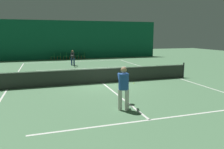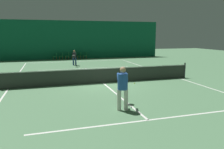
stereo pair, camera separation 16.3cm
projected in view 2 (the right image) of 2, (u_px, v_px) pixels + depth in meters
The scene contains 18 objects.
ground_plane at pixel (103, 83), 13.78m from camera, with size 60.00×60.00×0.00m, color #56845B.
backdrop_curtain at pixel (73, 40), 27.44m from camera, with size 23.00×0.12×4.76m.
court_line_baseline_far at pixel (77, 61), 24.99m from camera, with size 11.00×0.10×0.00m.
court_line_service_far at pixel (85, 68), 19.81m from camera, with size 8.25×0.10×0.00m.
court_line_service_near at pixel (148, 120), 7.75m from camera, with size 8.25×0.10×0.00m.
court_line_sideline_left at pixel (8, 89), 12.21m from camera, with size 0.10×23.80×0.00m.
court_line_sideline_right at pixel (179, 78), 15.34m from camera, with size 0.10×23.80×0.00m.
court_line_centre at pixel (103, 83), 13.78m from camera, with size 0.10×12.80×0.00m.
tennis_net at pixel (103, 75), 13.69m from camera, with size 12.00×0.10×1.07m.
player_near at pixel (123, 85), 8.64m from camera, with size 0.74×1.44×1.77m.
player_far at pixel (74, 57), 21.59m from camera, with size 0.59×1.32×1.51m.
courtside_chair_0 at pixel (55, 56), 26.61m from camera, with size 0.44×0.44×0.84m.
courtside_chair_1 at pixel (62, 56), 26.82m from camera, with size 0.44×0.44×0.84m.
courtside_chair_2 at pixel (68, 55), 27.03m from camera, with size 0.44×0.44×0.84m.
courtside_chair_3 at pixel (74, 55), 27.24m from camera, with size 0.44×0.44×0.84m.
courtside_chair_4 at pixel (80, 55), 27.46m from camera, with size 0.44×0.44×0.84m.
courtside_chair_5 at pixel (85, 55), 27.67m from camera, with size 0.44×0.44×0.84m.
tennis_ball at pixel (135, 83), 13.55m from camera, with size 0.07×0.07×0.07m.
Camera 2 is at (-3.35, -13.05, 2.98)m, focal length 35.00 mm.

